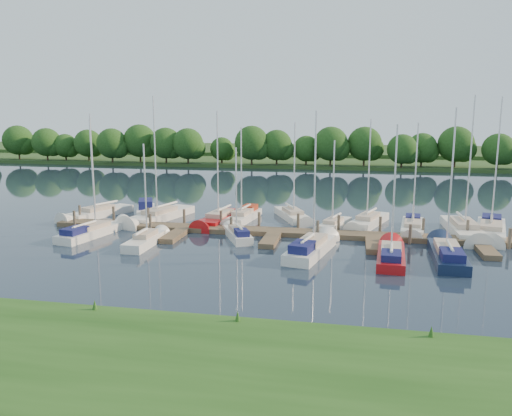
% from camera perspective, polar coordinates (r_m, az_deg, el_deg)
% --- Properties ---
extents(ground, '(260.00, 260.00, 0.00)m').
position_cam_1_polar(ground, '(34.86, 0.25, -6.02)').
color(ground, '#192633').
rests_on(ground, ground).
extents(near_bank, '(90.00, 10.00, 0.50)m').
position_cam_1_polar(near_bank, '(20.41, -8.77, -17.92)').
color(near_bank, '#1B4213').
rests_on(near_bank, ground).
extents(dock, '(40.00, 6.00, 0.40)m').
position_cam_1_polar(dock, '(41.76, 2.16, -2.95)').
color(dock, brown).
rests_on(dock, ground).
extents(mooring_pilings, '(38.24, 2.84, 2.00)m').
position_cam_1_polar(mooring_pilings, '(42.75, 2.40, -2.09)').
color(mooring_pilings, '#473D33').
rests_on(mooring_pilings, ground).
extents(far_shore, '(180.00, 30.00, 0.60)m').
position_cam_1_polar(far_shore, '(108.42, 7.85, 5.33)').
color(far_shore, '#224219').
rests_on(far_shore, ground).
extents(distant_hill, '(220.00, 40.00, 1.40)m').
position_cam_1_polar(distant_hill, '(133.28, 8.51, 6.44)').
color(distant_hill, '#344F22').
rests_on(distant_hill, ground).
extents(treeline, '(146.59, 9.95, 8.17)m').
position_cam_1_polar(treeline, '(95.29, 8.67, 6.85)').
color(treeline, '#38281C').
rests_on(treeline, ground).
extents(sailboat_n_0, '(4.30, 8.19, 10.50)m').
position_cam_1_polar(sailboat_n_0, '(52.05, -17.65, -0.67)').
color(sailboat_n_0, silver).
rests_on(sailboat_n_0, ground).
extents(motorboat, '(3.48, 5.89, 1.89)m').
position_cam_1_polar(motorboat, '(51.97, -12.47, -0.32)').
color(motorboat, silver).
rests_on(motorboat, ground).
extents(sailboat_n_2, '(4.20, 9.69, 12.13)m').
position_cam_1_polar(sailboat_n_2, '(49.06, -11.04, -1.02)').
color(sailboat_n_2, silver).
rests_on(sailboat_n_2, ground).
extents(sailboat_n_3, '(3.07, 8.51, 10.76)m').
position_cam_1_polar(sailboat_n_3, '(46.82, -4.19, -1.40)').
color(sailboat_n_3, '#A50F12').
rests_on(sailboat_n_3, ground).
extents(sailboat_n_4, '(2.49, 7.23, 9.27)m').
position_cam_1_polar(sailboat_n_4, '(47.73, -1.49, -1.09)').
color(sailboat_n_4, silver).
rests_on(sailboat_n_4, ground).
extents(sailboat_n_5, '(4.38, 7.40, 9.67)m').
position_cam_1_polar(sailboat_n_5, '(48.52, 4.24, -0.98)').
color(sailboat_n_5, silver).
rests_on(sailboat_n_5, ground).
extents(sailboat_n_6, '(3.04, 6.35, 8.17)m').
position_cam_1_polar(sailboat_n_6, '(44.82, 8.80, -2.05)').
color(sailboat_n_6, silver).
rests_on(sailboat_n_6, ground).
extents(sailboat_n_7, '(3.93, 7.80, 10.01)m').
position_cam_1_polar(sailboat_n_7, '(46.76, 12.63, -1.65)').
color(sailboat_n_7, silver).
rests_on(sailboat_n_7, ground).
extents(sailboat_n_8, '(2.57, 7.72, 9.66)m').
position_cam_1_polar(sailboat_n_8, '(45.50, 17.43, -2.18)').
color(sailboat_n_8, silver).
rests_on(sailboat_n_8, ground).
extents(sailboat_n_9, '(2.46, 9.44, 12.01)m').
position_cam_1_polar(sailboat_n_9, '(45.75, 22.66, -2.48)').
color(sailboat_n_9, silver).
rests_on(sailboat_n_9, ground).
extents(sailboat_n_10, '(4.13, 9.47, 11.82)m').
position_cam_1_polar(sailboat_n_10, '(46.56, 25.23, -2.41)').
color(sailboat_n_10, silver).
rests_on(sailboat_n_10, ground).
extents(sailboat_s_0, '(3.05, 7.93, 10.00)m').
position_cam_1_polar(sailboat_s_0, '(43.97, -18.15, -2.63)').
color(sailboat_s_0, silver).
rests_on(sailboat_s_0, ground).
extents(sailboat_s_1, '(1.48, 6.22, 8.21)m').
position_cam_1_polar(sailboat_s_1, '(39.87, -12.45, -3.73)').
color(sailboat_s_1, silver).
rests_on(sailboat_s_1, ground).
extents(sailboat_s_2, '(3.51, 5.78, 7.76)m').
position_cam_1_polar(sailboat_s_2, '(40.90, -2.13, -3.07)').
color(sailboat_s_2, silver).
rests_on(sailboat_s_2, ground).
extents(sailboat_s_3, '(3.40, 8.39, 10.72)m').
position_cam_1_polar(sailboat_s_3, '(36.68, 6.36, -4.70)').
color(sailboat_s_3, silver).
rests_on(sailboat_s_3, ground).
extents(sailboat_s_4, '(2.26, 7.66, 9.71)m').
position_cam_1_polar(sailboat_s_4, '(36.16, 15.17, -5.27)').
color(sailboat_s_4, '#A50F12').
rests_on(sailboat_s_4, ground).
extents(sailboat_s_5, '(2.33, 8.55, 10.90)m').
position_cam_1_polar(sailboat_s_5, '(37.47, 20.98, -5.04)').
color(sailboat_s_5, '#101C37').
rests_on(sailboat_s_5, ground).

